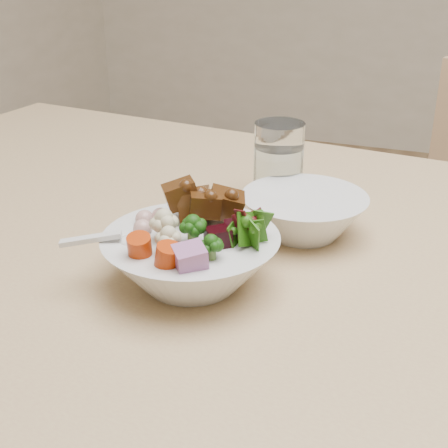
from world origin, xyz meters
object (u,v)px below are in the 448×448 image
object	(u,v)px
dining_table	(347,362)
food_bowl	(193,256)
side_bowl	(304,215)
water_glass	(278,168)

from	to	relation	value
dining_table	food_bowl	distance (m)	0.21
dining_table	side_bowl	distance (m)	0.19
dining_table	food_bowl	bearing A→B (deg)	-163.46
dining_table	side_bowl	size ratio (longest dim) A/B	11.76
water_glass	food_bowl	bearing A→B (deg)	-95.55
food_bowl	water_glass	xyz separation A→B (m)	(0.02, 0.25, 0.02)
dining_table	side_bowl	world-z (taller)	side_bowl
water_glass	side_bowl	xyz separation A→B (m)	(0.06, -0.08, -0.03)
water_glass	side_bowl	world-z (taller)	water_glass
food_bowl	side_bowl	world-z (taller)	food_bowl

